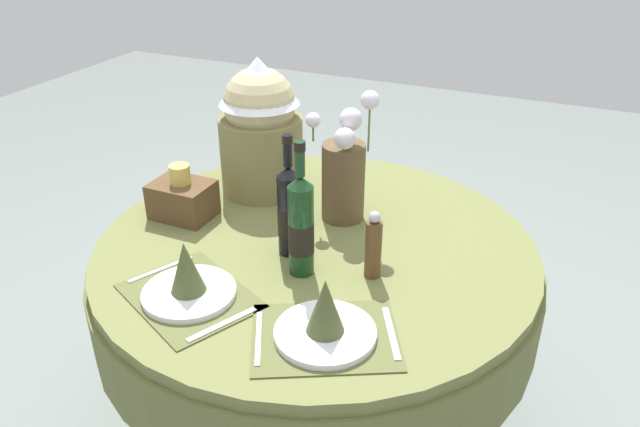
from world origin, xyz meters
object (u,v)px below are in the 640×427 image
object	(u,v)px
gift_tub_back_left	(260,122)
woven_basket_side_left	(183,198)
flower_vase	(344,173)
place_setting_right	(325,321)
place_setting_left	(188,281)
dining_table	(316,283)
pepper_mill	(373,247)
wine_bottle_left	(301,225)
wine_bottle_centre	(289,210)

from	to	relation	value
gift_tub_back_left	woven_basket_side_left	bearing A→B (deg)	-116.10
flower_vase	woven_basket_side_left	xyz separation A→B (m)	(-0.46, -0.19, -0.09)
place_setting_right	flower_vase	world-z (taller)	flower_vase
place_setting_left	flower_vase	bearing A→B (deg)	70.19
dining_table	gift_tub_back_left	xyz separation A→B (m)	(-0.31, 0.25, 0.39)
flower_vase	pepper_mill	distance (m)	0.34
place_setting_right	wine_bottle_left	xyz separation A→B (m)	(-0.17, 0.23, 0.10)
place_setting_right	woven_basket_side_left	bearing A→B (deg)	150.79
pepper_mill	woven_basket_side_left	world-z (taller)	pepper_mill
place_setting_right	pepper_mill	xyz separation A→B (m)	(0.01, 0.29, 0.04)
pepper_mill	wine_bottle_centre	bearing A→B (deg)	176.13
gift_tub_back_left	woven_basket_side_left	xyz separation A→B (m)	(-0.13, -0.27, -0.18)
place_setting_right	gift_tub_back_left	distance (m)	0.84
dining_table	flower_vase	distance (m)	0.35
wine_bottle_left	pepper_mill	bearing A→B (deg)	18.43
place_setting_left	woven_basket_side_left	bearing A→B (deg)	126.56
wine_bottle_left	woven_basket_side_left	bearing A→B (deg)	164.19
flower_vase	wine_bottle_centre	size ratio (longest dim) A/B	1.19
wine_bottle_left	wine_bottle_centre	distance (m)	0.11
place_setting_left	woven_basket_side_left	world-z (taller)	woven_basket_side_left
wine_bottle_centre	pepper_mill	xyz separation A→B (m)	(0.25, -0.02, -0.04)
place_setting_left	place_setting_right	xyz separation A→B (m)	(0.38, -0.00, 0.00)
place_setting_left	pepper_mill	bearing A→B (deg)	35.67
place_setting_left	wine_bottle_left	world-z (taller)	wine_bottle_left
dining_table	wine_bottle_centre	size ratio (longest dim) A/B	3.68
flower_vase	woven_basket_side_left	world-z (taller)	flower_vase
wine_bottle_centre	woven_basket_side_left	xyz separation A→B (m)	(-0.40, 0.06, -0.07)
place_setting_left	wine_bottle_centre	distance (m)	0.34
flower_vase	wine_bottle_centre	distance (m)	0.26
dining_table	pepper_mill	world-z (taller)	pepper_mill
wine_bottle_centre	pepper_mill	bearing A→B (deg)	-3.87
wine_bottle_centre	gift_tub_back_left	world-z (taller)	gift_tub_back_left
place_setting_left	wine_bottle_left	size ratio (longest dim) A/B	1.11
flower_vase	wine_bottle_left	size ratio (longest dim) A/B	1.12
place_setting_right	pepper_mill	world-z (taller)	pepper_mill
place_setting_left	place_setting_right	world-z (taller)	same
place_setting_right	woven_basket_side_left	distance (m)	0.74
wine_bottle_left	woven_basket_side_left	xyz separation A→B (m)	(-0.48, 0.13, -0.08)
dining_table	flower_vase	bearing A→B (deg)	84.64
flower_vase	wine_bottle_left	distance (m)	0.33
pepper_mill	place_setting_left	bearing A→B (deg)	-144.33
wine_bottle_centre	woven_basket_side_left	distance (m)	0.41
place_setting_right	wine_bottle_left	distance (m)	0.30
flower_vase	wine_bottle_left	bearing A→B (deg)	-87.74
dining_table	wine_bottle_centre	world-z (taller)	wine_bottle_centre
flower_vase	gift_tub_back_left	xyz separation A→B (m)	(-0.33, 0.08, 0.09)
place_setting_right	wine_bottle_centre	xyz separation A→B (m)	(-0.24, 0.30, 0.09)
gift_tub_back_left	wine_bottle_left	bearing A→B (deg)	-50.08
wine_bottle_left	place_setting_left	bearing A→B (deg)	-133.69
flower_vase	pepper_mill	world-z (taller)	flower_vase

